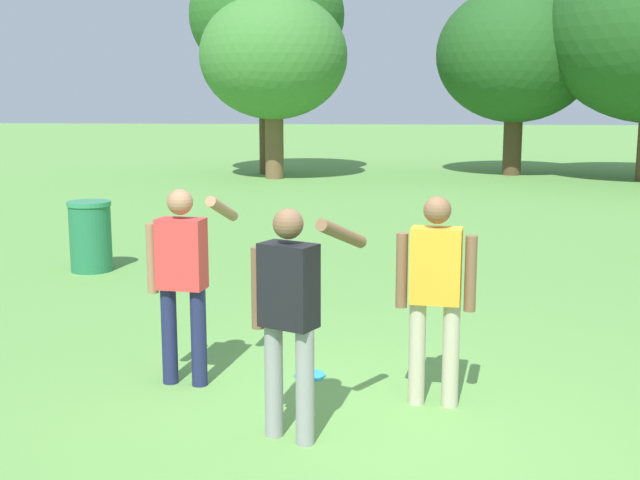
# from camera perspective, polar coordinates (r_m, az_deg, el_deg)

# --- Properties ---
(ground_plane) EXTENTS (120.00, 120.00, 0.00)m
(ground_plane) POSITION_cam_1_polar(r_m,az_deg,el_deg) (6.26, 2.97, -12.45)
(ground_plane) COLOR #609947
(person_thrower) EXTENTS (0.69, 0.66, 1.64)m
(person_thrower) POSITION_cam_1_polar(r_m,az_deg,el_deg) (6.85, -9.46, -2.15)
(person_thrower) COLOR #1E234C
(person_thrower) RESTS_ON ground
(person_catcher) EXTENTS (0.60, 0.27, 1.64)m
(person_catcher) POSITION_cam_1_polar(r_m,az_deg,el_deg) (6.36, 7.98, -3.24)
(person_catcher) COLOR #B7AD93
(person_catcher) RESTS_ON ground
(person_bystander) EXTENTS (0.80, 0.59, 1.64)m
(person_bystander) POSITION_cam_1_polar(r_m,az_deg,el_deg) (5.67, -2.10, -4.59)
(person_bystander) COLOR gray
(person_bystander) RESTS_ON ground
(frisbee) EXTENTS (0.26, 0.26, 0.03)m
(frisbee) POSITION_cam_1_polar(r_m,az_deg,el_deg) (7.18, -0.71, -9.32)
(frisbee) COLOR #2D9EDB
(frisbee) RESTS_ON ground
(trash_can_beside_table) EXTENTS (0.59, 0.59, 0.96)m
(trash_can_beside_table) POSITION_cam_1_polar(r_m,az_deg,el_deg) (11.66, -15.56, 0.26)
(trash_can_beside_table) COLOR #237047
(trash_can_beside_table) RESTS_ON ground
(tree_tall_left) EXTENTS (4.55, 4.55, 6.58)m
(tree_tall_left) POSITION_cam_1_polar(r_m,az_deg,el_deg) (25.12, -3.68, 15.12)
(tree_tall_left) COLOR #4C3823
(tree_tall_left) RESTS_ON ground
(tree_broad_center) EXTENTS (4.13, 4.13, 5.18)m
(tree_broad_center) POSITION_cam_1_polar(r_m,az_deg,el_deg) (23.60, -3.23, 12.51)
(tree_broad_center) COLOR brown
(tree_broad_center) RESTS_ON ground
(tree_far_right) EXTENTS (4.64, 4.64, 5.49)m
(tree_far_right) POSITION_cam_1_polar(r_m,az_deg,el_deg) (25.30, 13.38, 12.32)
(tree_far_right) COLOR #4C3823
(tree_far_right) RESTS_ON ground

